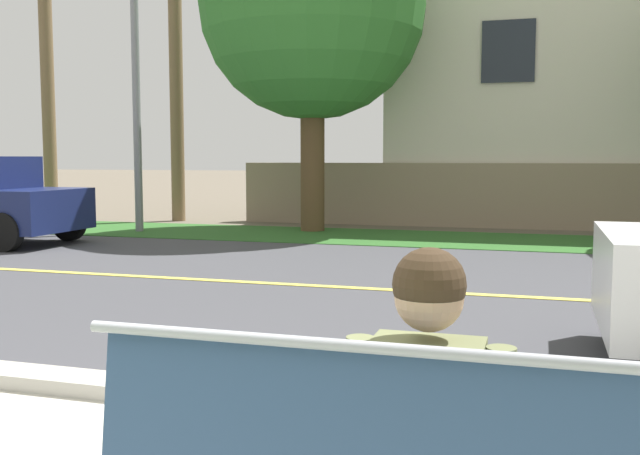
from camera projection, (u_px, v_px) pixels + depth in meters
ground_plane at (391, 270)px, 9.83m from camera, size 140.00×140.00×0.00m
curb_edge at (209, 397)px, 4.44m from camera, size 44.00×0.30×0.11m
street_asphalt at (366, 289)px, 8.40m from camera, size 52.00×8.00×0.01m
road_centre_line at (366, 288)px, 8.40m from camera, size 48.00×0.14×0.01m
far_verge_grass at (432, 239)px, 13.54m from camera, size 48.00×2.80×0.02m
seated_person_olive at (431, 423)px, 2.31m from camera, size 0.52×0.68×1.25m
streetlamp at (140, 39)px, 14.70m from camera, size 0.24×2.10×6.81m
garden_wall at (532, 196)px, 15.46m from camera, size 13.00×0.36×1.40m
house_across_street at (607, 66)px, 17.74m from camera, size 10.53×6.91×7.42m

